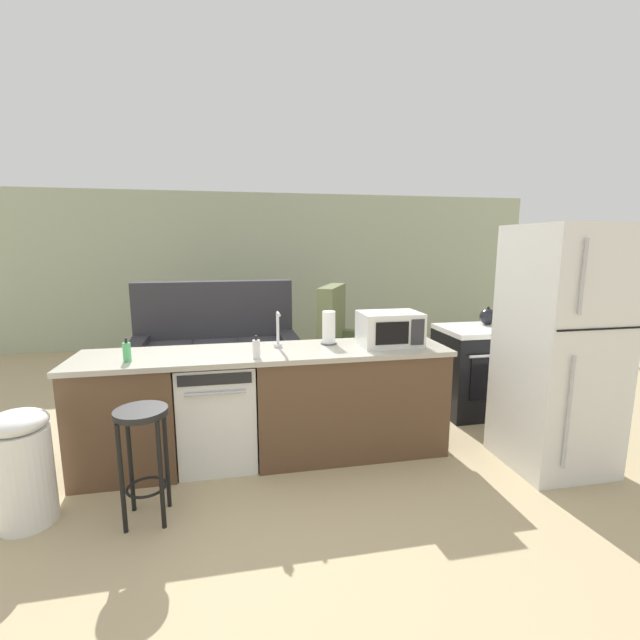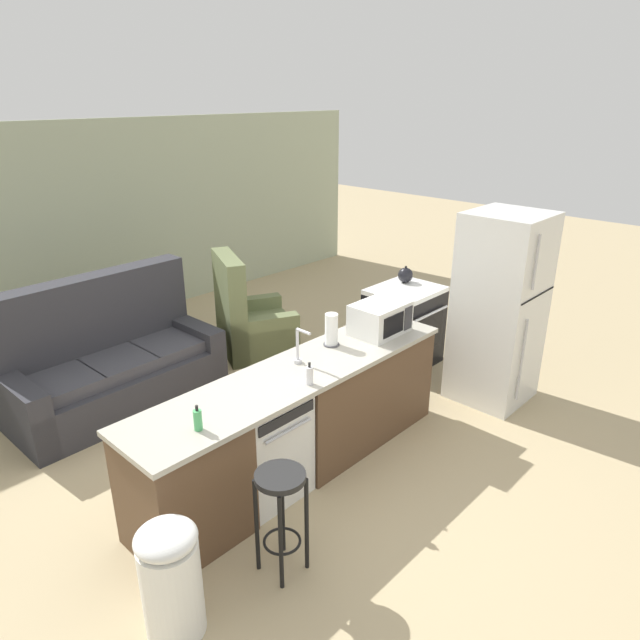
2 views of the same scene
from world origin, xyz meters
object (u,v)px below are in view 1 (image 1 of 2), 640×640
dishwasher (218,411)px  soap_bottle (256,349)px  trash_bin (22,467)px  stove_range (477,370)px  microwave (390,329)px  paper_towel_roll (329,328)px  armchair (346,349)px  refrigerator (559,349)px  kettle (488,317)px  dish_soap_bottle (127,352)px  couch (216,351)px  bar_stool (143,441)px

dishwasher → soap_bottle: 0.67m
dishwasher → trash_bin: (-1.17, -0.57, -0.04)m
stove_range → microwave: (-1.18, -0.55, 0.59)m
paper_towel_roll → armchair: size_ratio=0.24×
refrigerator → kettle: refrigerator is taller
dish_soap_bottle → kettle: kettle is taller
stove_range → dish_soap_bottle: 3.33m
soap_bottle → trash_bin: (-1.47, -0.35, -0.59)m
dish_soap_bottle → armchair: (2.21, 2.19, -0.62)m
refrigerator → couch: 3.84m
dish_soap_bottle → bar_stool: bearing=-71.3°
refrigerator → paper_towel_roll: bearing=157.8°
paper_towel_roll → armchair: bearing=70.9°
couch → trash_bin: bearing=-111.5°
kettle → armchair: bearing=130.4°
trash_bin → refrigerator: bearing=0.3°
couch → armchair: (1.70, -0.07, -0.04)m
kettle → soap_bottle: bearing=-160.0°
refrigerator → dish_soap_bottle: 3.24m
trash_bin → dish_soap_bottle: bearing=38.7°
paper_towel_roll → dish_soap_bottle: paper_towel_roll is taller
refrigerator → microwave: refrigerator is taller
paper_towel_roll → couch: bearing=117.5°
bar_stool → trash_bin: same height
dishwasher → armchair: size_ratio=0.70×
microwave → dish_soap_bottle: (-2.04, -0.13, -0.07)m
couch → armchair: couch is taller
refrigerator → bar_stool: size_ratio=2.54×
microwave → couch: couch is taller
armchair → trash_bin: bearing=-136.4°
armchair → stove_range: bearing=-56.3°
dishwasher → dish_soap_bottle: (-0.62, -0.13, 0.55)m
kettle → bar_stool: (-3.20, -1.36, -0.45)m
dish_soap_bottle → trash_bin: (-0.55, -0.44, -0.59)m
microwave → soap_bottle: (-1.12, -0.22, -0.07)m
refrigerator → dish_soap_bottle: size_ratio=10.70×
kettle → trash_bin: 4.17m
dish_soap_bottle → armchair: 3.17m
couch → paper_towel_roll: bearing=-62.5°
soap_bottle → couch: (-0.41, 2.34, -0.58)m
stove_range → bar_stool: 3.27m
bar_stool → trash_bin: (-0.74, 0.11, -0.16)m
dish_soap_bottle → trash_bin: 0.92m
kettle → bar_stool: bearing=-156.9°
trash_bin → armchair: bearing=43.6°
dishwasher → bar_stool: size_ratio=1.14×
stove_range → dish_soap_bottle: size_ratio=5.11×
kettle → couch: size_ratio=0.10×
armchair → bar_stool: bearing=-126.5°
dishwasher → trash_bin: 1.30m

